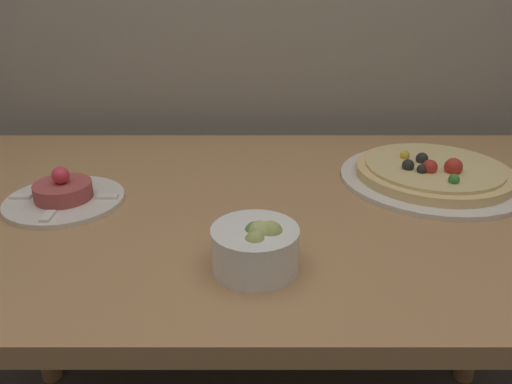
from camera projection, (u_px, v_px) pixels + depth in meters
name	position (u px, v px, depth m)	size (l,w,h in m)	color
dining_table	(258.00, 246.00, 1.00)	(1.44, 0.81, 0.79)	#AD7F51
pizza_plate	(432.00, 173.00, 1.04)	(0.38, 0.38, 0.06)	silver
tartare_plate	(63.00, 196.00, 0.94)	(0.22, 0.22, 0.07)	silver
small_bowl	(255.00, 247.00, 0.73)	(0.13, 0.13, 0.08)	white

